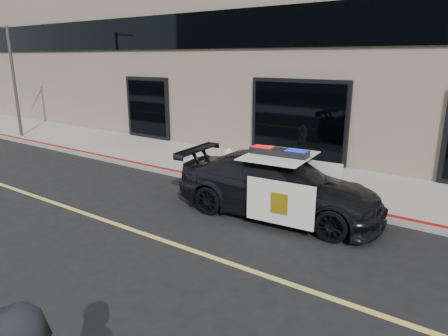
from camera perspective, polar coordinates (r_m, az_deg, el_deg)
The scene contains 5 objects.
ground at distance 7.82m, azimuth -5.25°, elevation -11.43°, with size 120.00×120.00×0.00m, color black.
sidewalk_n at distance 11.99m, azimuth 11.11°, elevation -1.57°, with size 60.00×3.50×0.15m, color gray.
police_car at distance 9.26m, azimuth 7.73°, elevation -2.45°, with size 2.70×5.09×1.57m.
fire_hydrant at distance 11.88m, azimuth 0.61°, elevation 0.83°, with size 0.36×0.50×0.80m.
street_light at distance 19.89m, azimuth -28.01°, elevation 11.43°, with size 0.13×1.19×4.68m.
Camera 1 is at (4.55, -5.29, 3.53)m, focal length 32.00 mm.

